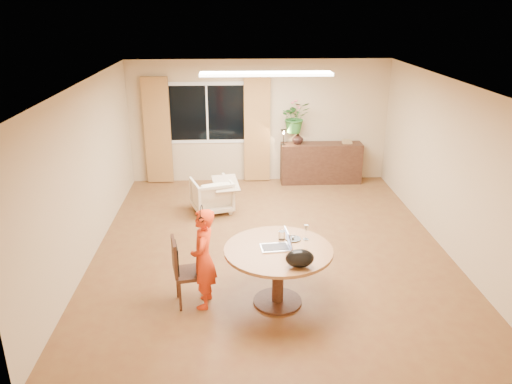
% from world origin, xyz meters
% --- Properties ---
extents(floor, '(6.50, 6.50, 0.00)m').
position_xyz_m(floor, '(0.00, 0.00, 0.00)').
color(floor, brown).
rests_on(floor, ground).
extents(ceiling, '(6.50, 6.50, 0.00)m').
position_xyz_m(ceiling, '(0.00, 0.00, 2.60)').
color(ceiling, white).
rests_on(ceiling, wall_back).
extents(wall_back, '(5.50, 0.00, 5.50)m').
position_xyz_m(wall_back, '(0.00, 3.25, 1.30)').
color(wall_back, tan).
rests_on(wall_back, floor).
extents(wall_left, '(0.00, 6.50, 6.50)m').
position_xyz_m(wall_left, '(-2.75, 0.00, 1.30)').
color(wall_left, tan).
rests_on(wall_left, floor).
extents(wall_right, '(0.00, 6.50, 6.50)m').
position_xyz_m(wall_right, '(2.75, 0.00, 1.30)').
color(wall_right, tan).
rests_on(wall_right, floor).
extents(window, '(1.70, 0.03, 1.30)m').
position_xyz_m(window, '(-1.10, 3.23, 1.50)').
color(window, white).
rests_on(window, wall_back).
extents(curtain_left, '(0.55, 0.08, 2.25)m').
position_xyz_m(curtain_left, '(-2.15, 3.15, 1.15)').
color(curtain_left, brown).
rests_on(curtain_left, wall_back).
extents(curtain_right, '(0.55, 0.08, 2.25)m').
position_xyz_m(curtain_right, '(-0.05, 3.15, 1.15)').
color(curtain_right, brown).
rests_on(curtain_right, wall_back).
extents(ceiling_panel, '(2.20, 0.35, 0.05)m').
position_xyz_m(ceiling_panel, '(0.00, 1.20, 2.57)').
color(ceiling_panel, white).
rests_on(ceiling_panel, ceiling).
extents(dining_table, '(1.37, 1.37, 0.78)m').
position_xyz_m(dining_table, '(-0.02, -1.64, 0.61)').
color(dining_table, brown).
rests_on(dining_table, floor).
extents(dining_chair, '(0.51, 0.48, 0.92)m').
position_xyz_m(dining_chair, '(-1.14, -1.58, 0.46)').
color(dining_chair, black).
rests_on(dining_chair, floor).
extents(child, '(0.51, 0.36, 1.33)m').
position_xyz_m(child, '(-0.97, -1.63, 0.66)').
color(child, '#B40D1B').
rests_on(child, floor).
extents(laptop, '(0.41, 0.29, 0.25)m').
position_xyz_m(laptop, '(-0.07, -1.62, 0.91)').
color(laptop, '#B7B7BC').
rests_on(laptop, dining_table).
extents(tumbler, '(0.09, 0.09, 0.12)m').
position_xyz_m(tumbler, '(0.04, -1.38, 0.84)').
color(tumbler, white).
rests_on(tumbler, dining_table).
extents(wine_glass, '(0.09, 0.09, 0.21)m').
position_xyz_m(wine_glass, '(0.35, -1.40, 0.89)').
color(wine_glass, white).
rests_on(wine_glass, dining_table).
extents(pot_lid, '(0.23, 0.23, 0.03)m').
position_xyz_m(pot_lid, '(0.19, -1.39, 0.80)').
color(pot_lid, white).
rests_on(pot_lid, dining_table).
extents(handbag, '(0.34, 0.21, 0.22)m').
position_xyz_m(handbag, '(0.18, -2.11, 0.89)').
color(handbag, black).
rests_on(handbag, dining_table).
extents(armchair, '(0.87, 0.88, 0.64)m').
position_xyz_m(armchair, '(-0.98, 1.47, 0.32)').
color(armchair, '#C5B09C').
rests_on(armchair, floor).
extents(throw, '(0.55, 0.63, 0.03)m').
position_xyz_m(throw, '(-0.71, 1.39, 0.66)').
color(throw, '#C3B59C').
rests_on(throw, armchair).
extents(sideboard, '(1.73, 0.42, 0.86)m').
position_xyz_m(sideboard, '(1.32, 3.01, 0.43)').
color(sideboard, black).
rests_on(sideboard, floor).
extents(vase, '(0.27, 0.27, 0.25)m').
position_xyz_m(vase, '(0.80, 3.01, 0.99)').
color(vase, black).
rests_on(vase, sideboard).
extents(bouquet, '(0.64, 0.57, 0.66)m').
position_xyz_m(bouquet, '(0.74, 3.01, 1.44)').
color(bouquet, '#286B2A').
rests_on(bouquet, vase).
extents(book_stack, '(0.20, 0.15, 0.08)m').
position_xyz_m(book_stack, '(1.87, 3.01, 0.90)').
color(book_stack, olive).
rests_on(book_stack, sideboard).
extents(desk_lamp, '(0.17, 0.17, 0.34)m').
position_xyz_m(desk_lamp, '(0.50, 2.96, 1.04)').
color(desk_lamp, black).
rests_on(desk_lamp, sideboard).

